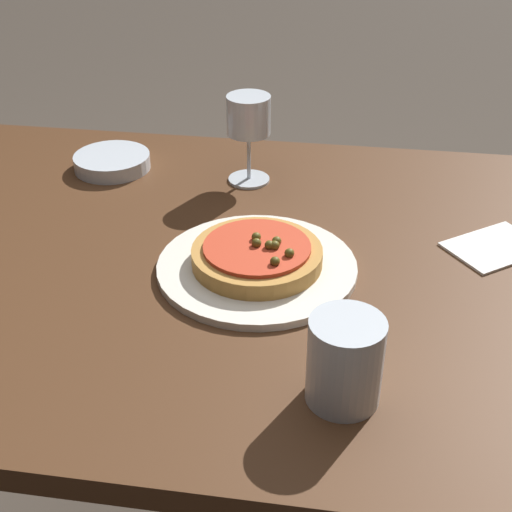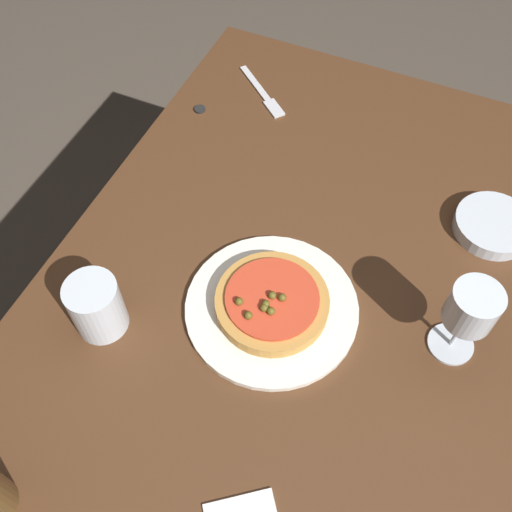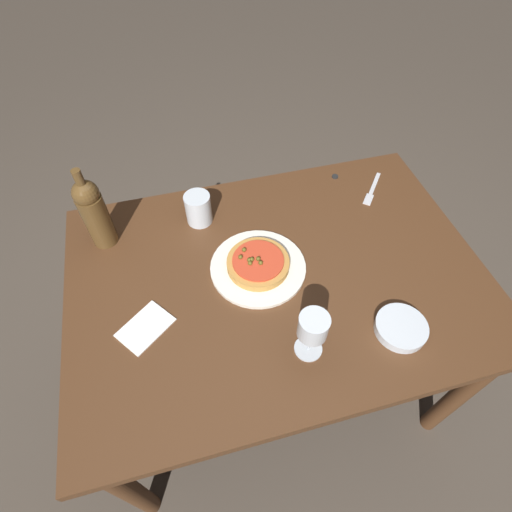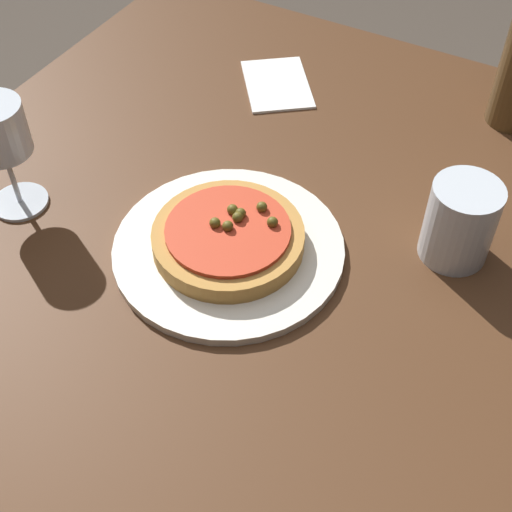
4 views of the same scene
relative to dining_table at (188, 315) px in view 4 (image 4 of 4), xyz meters
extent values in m
plane|color=#4C4238|center=(0.00, 0.00, -0.66)|extent=(14.00, 14.00, 0.00)
cube|color=#4C2D19|center=(0.00, 0.00, 0.08)|extent=(1.26, 0.89, 0.03)
cylinder|color=#4C2D19|center=(0.57, 0.38, -0.30)|extent=(0.06, 0.06, 0.72)
cylinder|color=white|center=(0.05, -0.04, 0.10)|extent=(0.29, 0.29, 0.01)
cylinder|color=#BC843D|center=(0.05, -0.04, 0.12)|extent=(0.19, 0.19, 0.03)
cylinder|color=red|center=(0.05, -0.04, 0.14)|extent=(0.16, 0.16, 0.01)
sphere|color=brown|center=(0.05, -0.04, 0.14)|extent=(0.01, 0.01, 0.01)
sphere|color=brown|center=(0.08, -0.08, 0.14)|extent=(0.01, 0.01, 0.01)
sphere|color=brown|center=(0.08, -0.03, 0.14)|extent=(0.01, 0.01, 0.01)
sphere|color=brown|center=(0.07, -0.04, 0.14)|extent=(0.01, 0.01, 0.01)
sphere|color=brown|center=(0.08, -0.04, 0.14)|extent=(0.01, 0.01, 0.01)
sphere|color=brown|center=(0.10, -0.06, 0.14)|extent=(0.01, 0.01, 0.01)
sphere|color=brown|center=(0.05, -0.02, 0.14)|extent=(0.01, 0.01, 0.01)
cylinder|color=silver|center=(-0.01, 0.26, 0.10)|extent=(0.08, 0.08, 0.00)
cylinder|color=silver|center=(-0.01, 0.26, 0.14)|extent=(0.01, 0.01, 0.09)
cylinder|color=silver|center=(0.19, -0.28, 0.15)|extent=(0.09, 0.09, 0.11)
cube|color=white|center=(0.41, 0.08, 0.10)|extent=(0.17, 0.17, 0.00)
camera|label=1|loc=(0.18, -0.90, 0.67)|focal=50.00mm
camera|label=2|loc=(0.52, 0.14, 0.99)|focal=42.00mm
camera|label=3|loc=(0.25, 0.67, 1.08)|focal=28.00mm
camera|label=4|loc=(-0.47, -0.36, 0.76)|focal=50.00mm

